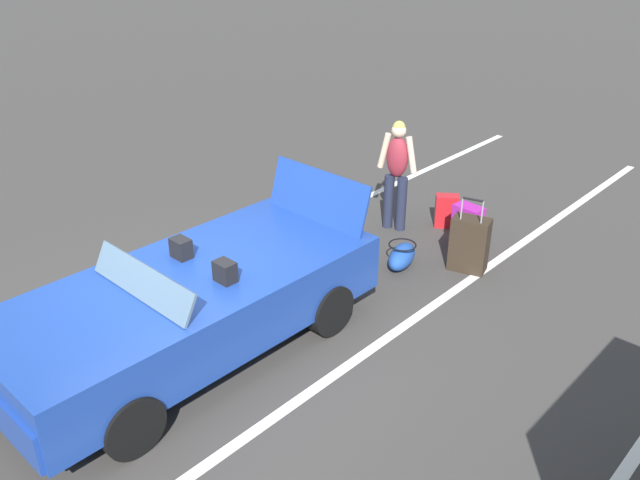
% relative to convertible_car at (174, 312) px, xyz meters
% --- Properties ---
extents(ground_plane, '(80.00, 80.00, 0.00)m').
position_rel_convertible_car_xyz_m(ground_plane, '(-0.20, 0.00, -0.59)').
color(ground_plane, '#383533').
extents(lot_line_near, '(18.00, 0.12, 0.01)m').
position_rel_convertible_car_xyz_m(lot_line_near, '(-0.20, -1.30, -0.59)').
color(lot_line_near, silver).
rests_on(lot_line_near, ground_plane).
extents(lot_line_mid, '(18.00, 0.12, 0.01)m').
position_rel_convertible_car_xyz_m(lot_line_mid, '(-0.20, 1.40, -0.59)').
color(lot_line_mid, silver).
rests_on(lot_line_mid, ground_plane).
extents(convertible_car, '(4.16, 1.88, 1.53)m').
position_rel_convertible_car_xyz_m(convertible_car, '(0.00, 0.00, 0.00)').
color(convertible_car, navy).
rests_on(convertible_car, ground_plane).
extents(suitcase_large_black, '(0.41, 0.54, 1.05)m').
position_rel_convertible_car_xyz_m(suitcase_large_black, '(-3.78, 1.22, -0.22)').
color(suitcase_large_black, '#2D2319').
rests_on(suitcase_large_black, ground_plane).
extents(suitcase_medium_bright, '(0.29, 0.42, 0.62)m').
position_rel_convertible_car_xyz_m(suitcase_medium_bright, '(-4.33, 0.85, -0.28)').
color(suitcase_medium_bright, '#991E8C').
rests_on(suitcase_medium_bright, ground_plane).
extents(suitcase_small_carryon, '(0.37, 0.39, 0.50)m').
position_rel_convertible_car_xyz_m(suitcase_small_carryon, '(-4.71, 0.27, -0.34)').
color(suitcase_small_carryon, red).
rests_on(suitcase_small_carryon, ground_plane).
extents(duffel_bag, '(0.70, 0.47, 0.34)m').
position_rel_convertible_car_xyz_m(duffel_bag, '(-3.24, 0.53, -0.43)').
color(duffel_bag, '#1E479E').
rests_on(duffel_bag, ground_plane).
extents(traveler_person, '(0.30, 0.60, 1.65)m').
position_rel_convertible_car_xyz_m(traveler_person, '(-4.13, -0.27, 0.34)').
color(traveler_person, '#1E2338').
rests_on(traveler_person, ground_plane).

